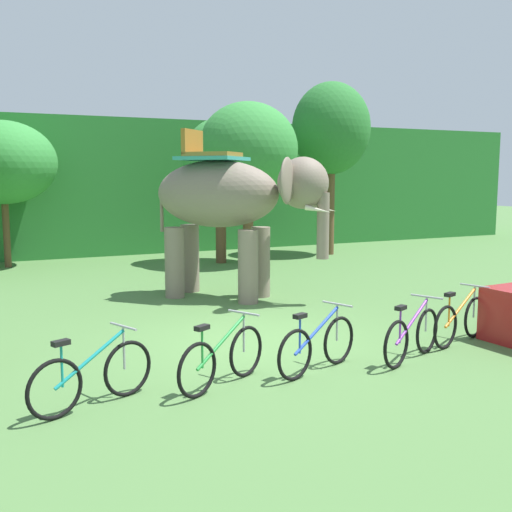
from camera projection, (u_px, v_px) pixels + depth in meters
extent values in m
plane|color=#4C753D|center=(258.00, 342.00, 10.04)|extent=(80.00, 80.00, 0.00)
cube|color=#28702D|center=(93.00, 186.00, 23.11)|extent=(36.00, 6.00, 4.73)
cylinder|color=brown|center=(7.00, 234.00, 18.12)|extent=(0.20, 0.20, 2.03)
ellipsoid|color=#338438|center=(3.00, 162.00, 17.84)|extent=(3.14, 3.14, 2.48)
cylinder|color=brown|center=(221.00, 231.00, 19.04)|extent=(0.33, 0.33, 2.04)
ellipsoid|color=#338438|center=(220.00, 161.00, 18.75)|extent=(2.36, 2.36, 2.63)
cylinder|color=brown|center=(248.00, 228.00, 18.75)|extent=(0.33, 0.33, 2.27)
ellipsoid|color=#338438|center=(248.00, 149.00, 18.43)|extent=(3.07, 3.07, 2.87)
cylinder|color=brown|center=(330.00, 212.00, 21.07)|extent=(0.33, 0.33, 2.96)
ellipsoid|color=#28702D|center=(331.00, 128.00, 20.69)|extent=(2.70, 2.70, 3.14)
ellipsoid|color=gray|center=(217.00, 194.00, 13.47)|extent=(3.02, 3.06, 1.50)
cylinder|color=gray|center=(260.00, 262.00, 13.71)|extent=(0.44, 0.44, 1.60)
cylinder|color=gray|center=(248.00, 267.00, 13.00)|extent=(0.44, 0.44, 1.60)
cylinder|color=gray|center=(190.00, 258.00, 14.34)|extent=(0.44, 0.44, 1.60)
cylinder|color=gray|center=(174.00, 262.00, 13.63)|extent=(0.44, 0.44, 1.60)
ellipsoid|color=gray|center=(303.00, 183.00, 12.73)|extent=(1.48, 1.49, 1.10)
ellipsoid|color=gray|center=(304.00, 180.00, 13.35)|extent=(0.71, 0.70, 0.96)
ellipsoid|color=gray|center=(287.00, 181.00, 12.20)|extent=(0.71, 0.70, 0.96)
cylinder|color=gray|center=(323.00, 226.00, 12.69)|extent=(0.26, 0.26, 1.40)
cone|color=beige|center=(324.00, 209.00, 12.86)|extent=(0.48, 0.49, 0.21)
cone|color=beige|center=(318.00, 210.00, 12.46)|extent=(0.48, 0.49, 0.21)
cube|color=teal|center=(213.00, 159.00, 13.40)|extent=(1.86, 1.86, 0.08)
cube|color=olive|center=(213.00, 155.00, 13.39)|extent=(1.41, 1.42, 0.10)
cube|color=olive|center=(192.00, 142.00, 13.53)|extent=(0.72, 0.70, 0.56)
cylinder|color=gray|center=(162.00, 213.00, 14.03)|extent=(0.08, 0.08, 0.90)
torus|color=black|center=(55.00, 389.00, 6.79)|extent=(0.67, 0.32, 0.71)
torus|color=black|center=(128.00, 368.00, 7.53)|extent=(0.67, 0.32, 0.71)
cylinder|color=teal|center=(91.00, 359.00, 7.11)|extent=(0.91, 0.42, 0.54)
cylinder|color=teal|center=(62.00, 365.00, 6.83)|extent=(0.03, 0.03, 0.52)
cube|color=black|center=(61.00, 343.00, 6.79)|extent=(0.22, 0.17, 0.06)
cylinder|color=#9E9EA3|center=(124.00, 348.00, 7.45)|extent=(0.03, 0.03, 0.55)
cylinder|color=#9E9EA3|center=(123.00, 326.00, 7.42)|extent=(0.23, 0.49, 0.03)
torus|color=black|center=(197.00, 370.00, 7.46)|extent=(0.65, 0.38, 0.71)
torus|color=black|center=(246.00, 351.00, 8.26)|extent=(0.65, 0.38, 0.71)
cylinder|color=green|center=(221.00, 342.00, 7.81)|extent=(0.87, 0.50, 0.54)
cylinder|color=green|center=(202.00, 348.00, 7.51)|extent=(0.03, 0.03, 0.52)
cube|color=black|center=(202.00, 328.00, 7.48)|extent=(0.22, 0.18, 0.06)
cylinder|color=#9E9EA3|center=(244.00, 332.00, 8.18)|extent=(0.03, 0.03, 0.55)
cylinder|color=#9E9EA3|center=(244.00, 313.00, 8.15)|extent=(0.28, 0.47, 0.03)
torus|color=black|center=(295.00, 355.00, 8.10)|extent=(0.68, 0.31, 0.71)
torus|color=black|center=(339.00, 340.00, 8.82)|extent=(0.68, 0.31, 0.71)
cylinder|color=blue|center=(317.00, 330.00, 8.41)|extent=(0.92, 0.39, 0.54)
cylinder|color=blue|center=(300.00, 335.00, 8.14)|extent=(0.03, 0.03, 0.52)
cube|color=black|center=(300.00, 316.00, 8.10)|extent=(0.22, 0.17, 0.06)
cylinder|color=#9E9EA3|center=(337.00, 322.00, 8.75)|extent=(0.03, 0.03, 0.55)
cylinder|color=#9E9EA3|center=(337.00, 304.00, 8.71)|extent=(0.22, 0.50, 0.03)
torus|color=black|center=(396.00, 344.00, 8.60)|extent=(0.67, 0.34, 0.71)
torus|color=black|center=(427.00, 331.00, 9.35)|extent=(0.67, 0.34, 0.71)
cylinder|color=purple|center=(412.00, 321.00, 8.92)|extent=(0.90, 0.44, 0.54)
cylinder|color=purple|center=(400.00, 325.00, 8.64)|extent=(0.03, 0.03, 0.52)
cube|color=black|center=(401.00, 308.00, 8.60)|extent=(0.22, 0.17, 0.06)
cylinder|color=#9E9EA3|center=(426.00, 314.00, 9.27)|extent=(0.03, 0.03, 0.55)
cylinder|color=#9E9EA3|center=(427.00, 297.00, 9.24)|extent=(0.24, 0.49, 0.03)
torus|color=black|center=(445.00, 327.00, 9.57)|extent=(0.69, 0.28, 0.71)
torus|color=black|center=(475.00, 317.00, 10.26)|extent=(0.69, 0.28, 0.71)
cylinder|color=orange|center=(460.00, 307.00, 9.87)|extent=(0.93, 0.36, 0.54)
cylinder|color=orange|center=(449.00, 310.00, 9.61)|extent=(0.03, 0.03, 0.52)
cube|color=black|center=(450.00, 294.00, 9.57)|extent=(0.22, 0.16, 0.06)
cylinder|color=#9E9EA3|center=(474.00, 301.00, 10.19)|extent=(0.03, 0.03, 0.55)
cylinder|color=#9E9EA3|center=(475.00, 286.00, 10.16)|extent=(0.20, 0.50, 0.03)
cylinder|color=black|center=(506.00, 315.00, 10.55)|extent=(0.65, 0.23, 0.64)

